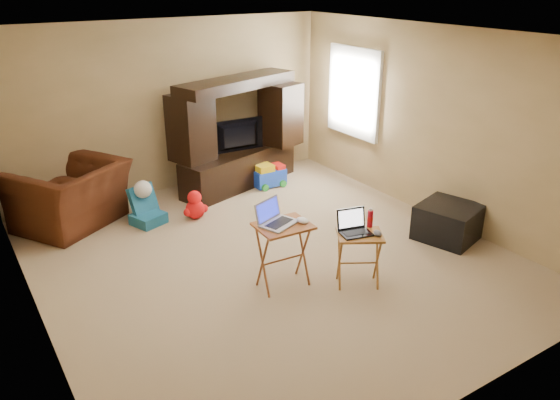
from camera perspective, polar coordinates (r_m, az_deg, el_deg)
floor at (r=6.41m, az=-0.97°, el=-6.02°), size 5.50×5.50×0.00m
ceiling at (r=5.65m, az=-1.15°, el=16.79°), size 5.50×5.50×0.00m
wall_back at (r=8.30m, az=-11.26°, el=9.52°), size 5.00×0.00×5.00m
wall_front at (r=4.03m, az=20.16°, el=-5.88°), size 5.00×0.00×5.00m
wall_left at (r=5.14m, az=-25.44°, el=-0.48°), size 0.00×5.50×5.50m
wall_right at (r=7.48m, az=15.59°, el=7.70°), size 0.00×5.50×5.50m
window_pane at (r=8.51m, az=7.82°, el=11.11°), size 0.00×1.20×1.20m
window_frame at (r=8.50m, az=7.71°, el=11.10°), size 0.06×1.14×1.34m
entertainment_center at (r=8.30m, az=-4.37°, el=6.94°), size 2.10×1.09×1.67m
television at (r=8.27m, az=-4.21°, el=6.64°), size 0.85×0.14×0.49m
recliner at (r=7.55m, az=-21.04°, el=0.41°), size 1.66×1.61×0.82m
child_rocker at (r=7.35m, az=-13.72°, el=-0.62°), size 0.50×0.54×0.51m
plush_toy at (r=7.41m, az=-8.88°, el=-0.47°), size 0.36×0.30×0.40m
push_toy at (r=8.44m, az=-1.13°, el=2.66°), size 0.50×0.36×0.38m
ottoman at (r=7.09m, az=17.16°, el=-2.19°), size 0.84×0.84×0.44m
tray_table_left at (r=5.71m, az=0.34°, el=-5.83°), size 0.57×0.47×0.71m
tray_table_right at (r=5.81m, az=8.20°, el=-6.17°), size 0.58×0.55×0.60m
laptop_left at (r=5.51m, az=-0.08°, el=-1.44°), size 0.46×0.42×0.24m
laptop_right at (r=5.61m, az=7.99°, el=-2.45°), size 0.37×0.33×0.24m
mouse_left at (r=5.58m, az=2.38°, el=-2.14°), size 0.12×0.16×0.06m
mouse_right at (r=5.66m, az=10.17°, el=-3.42°), size 0.12×0.14×0.05m
water_bottle at (r=5.81m, az=9.40°, el=-1.94°), size 0.06×0.06×0.18m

